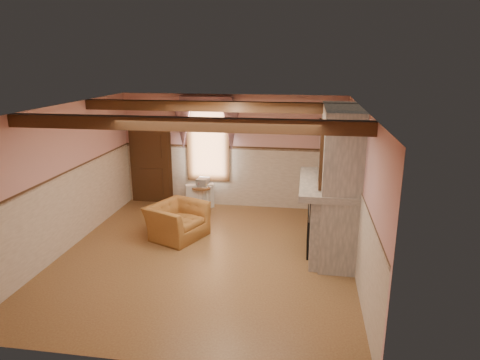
% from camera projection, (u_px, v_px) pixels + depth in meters
% --- Properties ---
extents(floor, '(5.50, 6.00, 0.01)m').
position_uv_depth(floor, '(205.00, 256.00, 8.13)').
color(floor, brown).
rests_on(floor, ground).
extents(ceiling, '(5.50, 6.00, 0.01)m').
position_uv_depth(ceiling, '(202.00, 108.00, 7.36)').
color(ceiling, silver).
rests_on(ceiling, wall_back).
extents(wall_back, '(5.50, 0.02, 2.80)m').
position_uv_depth(wall_back, '(232.00, 151.00, 10.59)').
color(wall_back, '#CD928E').
rests_on(wall_back, floor).
extents(wall_front, '(5.50, 0.02, 2.80)m').
position_uv_depth(wall_front, '(142.00, 260.00, 4.89)').
color(wall_front, '#CD928E').
rests_on(wall_front, floor).
extents(wall_left, '(0.02, 6.00, 2.80)m').
position_uv_depth(wall_left, '(63.00, 179.00, 8.15)').
color(wall_left, '#CD928E').
rests_on(wall_left, floor).
extents(wall_right, '(0.02, 6.00, 2.80)m').
position_uv_depth(wall_right, '(360.00, 193.00, 7.34)').
color(wall_right, '#CD928E').
rests_on(wall_right, floor).
extents(wainscot, '(5.50, 6.00, 1.50)m').
position_uv_depth(wainscot, '(204.00, 219.00, 7.92)').
color(wainscot, beige).
rests_on(wainscot, floor).
extents(chair_rail, '(5.50, 6.00, 0.08)m').
position_uv_depth(chair_rail, '(203.00, 180.00, 7.72)').
color(chair_rail, black).
rests_on(chair_rail, wainscot).
extents(firebox, '(0.20, 0.95, 0.90)m').
position_uv_depth(firebox, '(313.00, 228.00, 8.28)').
color(firebox, black).
rests_on(firebox, floor).
extents(armchair, '(1.33, 1.40, 0.72)m').
position_uv_depth(armchair, '(177.00, 221.00, 8.91)').
color(armchair, '#9E662D').
rests_on(armchair, floor).
extents(side_table, '(0.70, 0.70, 0.55)m').
position_uv_depth(side_table, '(202.00, 197.00, 10.73)').
color(side_table, brown).
rests_on(side_table, floor).
extents(book_stack, '(0.29, 0.34, 0.20)m').
position_uv_depth(book_stack, '(203.00, 182.00, 10.66)').
color(book_stack, '#B7AD8C').
rests_on(book_stack, side_table).
extents(radiator, '(0.72, 0.41, 0.60)m').
position_uv_depth(radiator, '(200.00, 196.00, 10.73)').
color(radiator, white).
rests_on(radiator, floor).
extents(bowl, '(0.33, 0.33, 0.08)m').
position_uv_depth(bowl, '(329.00, 181.00, 7.81)').
color(bowl, brown).
rests_on(bowl, mantel).
extents(mantel_clock, '(0.14, 0.24, 0.20)m').
position_uv_depth(mantel_clock, '(327.00, 165.00, 8.71)').
color(mantel_clock, black).
rests_on(mantel_clock, mantel).
extents(oil_lamp, '(0.11, 0.11, 0.28)m').
position_uv_depth(oil_lamp, '(328.00, 167.00, 8.43)').
color(oil_lamp, gold).
rests_on(oil_lamp, mantel).
extents(candle_red, '(0.06, 0.06, 0.16)m').
position_uv_depth(candle_red, '(330.00, 184.00, 7.51)').
color(candle_red, '#A4142B').
rests_on(candle_red, mantel).
extents(jar_yellow, '(0.06, 0.06, 0.12)m').
position_uv_depth(jar_yellow, '(330.00, 187.00, 7.38)').
color(jar_yellow, gold).
rests_on(jar_yellow, mantel).
extents(fireplace, '(0.85, 2.00, 2.80)m').
position_uv_depth(fireplace, '(338.00, 182.00, 7.96)').
color(fireplace, gray).
rests_on(fireplace, floor).
extents(mantel, '(1.05, 2.05, 0.12)m').
position_uv_depth(mantel, '(328.00, 184.00, 7.99)').
color(mantel, gray).
rests_on(mantel, fireplace).
extents(overmantel_mirror, '(0.06, 1.44, 1.04)m').
position_uv_depth(overmantel_mirror, '(320.00, 152.00, 7.85)').
color(overmantel_mirror, silver).
rests_on(overmantel_mirror, fireplace).
extents(door, '(1.10, 0.10, 2.10)m').
position_uv_depth(door, '(151.00, 163.00, 10.94)').
color(door, black).
rests_on(door, floor).
extents(window, '(1.06, 0.08, 2.02)m').
position_uv_depth(window, '(208.00, 141.00, 10.59)').
color(window, white).
rests_on(window, wall_back).
extents(window_drapes, '(1.30, 0.14, 1.40)m').
position_uv_depth(window_drapes, '(207.00, 117.00, 10.34)').
color(window_drapes, gray).
rests_on(window_drapes, wall_back).
extents(ceiling_beam_front, '(5.50, 0.18, 0.20)m').
position_uv_depth(ceiling_beam_front, '(182.00, 124.00, 6.25)').
color(ceiling_beam_front, black).
rests_on(ceiling_beam_front, ceiling).
extents(ceiling_beam_back, '(5.50, 0.18, 0.20)m').
position_uv_depth(ceiling_beam_back, '(216.00, 106.00, 8.53)').
color(ceiling_beam_back, black).
rests_on(ceiling_beam_back, ceiling).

